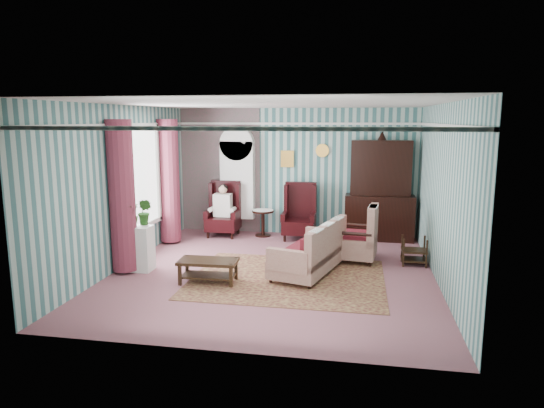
% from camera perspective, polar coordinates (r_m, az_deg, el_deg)
% --- Properties ---
extents(floor, '(6.00, 6.00, 0.00)m').
position_cam_1_polar(floor, '(8.58, 0.15, -8.03)').
color(floor, '#94565C').
rests_on(floor, ground).
extents(room_shell, '(5.53, 6.02, 2.91)m').
position_cam_1_polar(room_shell, '(8.49, -3.76, 5.59)').
color(room_shell, '#396968').
rests_on(room_shell, ground).
extents(bookcase, '(0.80, 0.28, 2.24)m').
position_cam_1_polar(bookcase, '(11.33, -4.08, 2.17)').
color(bookcase, silver).
rests_on(bookcase, floor).
extents(dresser_hutch, '(1.50, 0.56, 2.36)m').
position_cam_1_polar(dresser_hutch, '(10.87, 12.62, 1.94)').
color(dresser_hutch, black).
rests_on(dresser_hutch, floor).
extents(wingback_left, '(0.76, 0.80, 1.25)m').
position_cam_1_polar(wingback_left, '(11.10, -5.79, -0.60)').
color(wingback_left, black).
rests_on(wingback_left, floor).
extents(wingback_right, '(0.76, 0.80, 1.25)m').
position_cam_1_polar(wingback_right, '(10.76, 3.21, -0.91)').
color(wingback_right, black).
rests_on(wingback_right, floor).
extents(seated_woman, '(0.44, 0.40, 1.18)m').
position_cam_1_polar(seated_woman, '(11.11, -5.79, -0.78)').
color(seated_woman, silver).
rests_on(seated_woman, floor).
extents(round_side_table, '(0.50, 0.50, 0.60)m').
position_cam_1_polar(round_side_table, '(11.10, -1.07, -2.27)').
color(round_side_table, black).
rests_on(round_side_table, floor).
extents(nest_table, '(0.45, 0.38, 0.54)m').
position_cam_1_polar(nest_table, '(9.31, 16.37, -5.27)').
color(nest_table, black).
rests_on(nest_table, floor).
extents(plant_stand, '(0.55, 0.35, 0.80)m').
position_cam_1_polar(plant_stand, '(8.92, -15.62, -5.03)').
color(plant_stand, silver).
rests_on(plant_stand, floor).
extents(rug, '(3.20, 2.60, 0.01)m').
position_cam_1_polar(rug, '(8.26, 1.86, -8.73)').
color(rug, '#521B1E').
rests_on(rug, floor).
extents(sofa, '(1.41, 2.01, 0.90)m').
position_cam_1_polar(sofa, '(8.49, 4.31, -5.09)').
color(sofa, beige).
rests_on(sofa, floor).
extents(floral_armchair, '(0.82, 0.97, 0.89)m').
position_cam_1_polar(floral_armchair, '(9.29, 9.66, -3.92)').
color(floral_armchair, beige).
rests_on(floral_armchair, floor).
extents(coffee_table, '(0.98, 0.53, 0.38)m').
position_cam_1_polar(coffee_table, '(8.08, -7.49, -7.85)').
color(coffee_table, black).
rests_on(coffee_table, floor).
extents(potted_plant_a, '(0.38, 0.33, 0.41)m').
position_cam_1_polar(potted_plant_a, '(8.70, -16.71, -1.38)').
color(potted_plant_a, '#1E4B17').
rests_on(potted_plant_a, plant_stand).
extents(potted_plant_b, '(0.30, 0.26, 0.47)m').
position_cam_1_polar(potted_plant_b, '(8.85, -14.75, -0.90)').
color(potted_plant_b, '#1A531A').
rests_on(potted_plant_b, plant_stand).
extents(potted_plant_c, '(0.26, 0.26, 0.40)m').
position_cam_1_polar(potted_plant_c, '(8.84, -16.18, -1.20)').
color(potted_plant_c, '#28581B').
rests_on(potted_plant_c, plant_stand).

